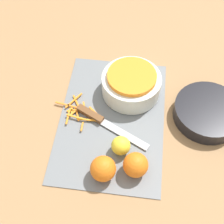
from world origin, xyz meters
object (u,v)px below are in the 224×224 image
Objects in this scene: knife at (99,119)px; lemon at (121,146)px; bowl_speckled at (131,84)px; bowl_dark at (207,112)px; orange_left at (103,169)px; orange_right at (136,165)px.

lemon is (0.09, 0.07, 0.02)m from knife.
bowl_speckled is 0.91× the size of bowl_dark.
lemon is at bearing 153.09° from orange_left.
bowl_speckled is at bearing 170.69° from orange_left.
orange_right is 1.27× the size of lemon.
bowl_dark is 2.93× the size of orange_left.
knife is (0.12, -0.08, -0.03)m from bowl_speckled.
bowl_speckled is 0.21m from lemon.
orange_right is (0.21, -0.20, 0.02)m from bowl_dark.
bowl_dark is 0.32m from knife.
bowl_speckled is 0.24m from bowl_dark.
bowl_dark is at bearing 121.69° from lemon.
knife is at bearing -141.07° from lemon.
bowl_speckled reaches higher than lemon.
orange_right is at bearing 7.68° from bowl_speckled.
bowl_speckled is 2.71× the size of orange_right.
bowl_dark is 0.88× the size of knife.
orange_left is (0.23, -0.28, 0.02)m from bowl_dark.
knife is at bearing -141.10° from orange_right.
bowl_speckled is 0.27m from orange_right.
lemon is (-0.06, -0.04, -0.01)m from orange_right.
bowl_speckled is 0.15m from knife.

